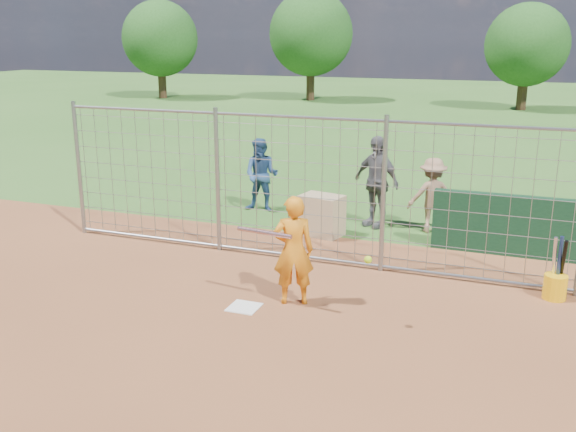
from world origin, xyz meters
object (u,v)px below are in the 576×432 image
at_px(bystander_a, 261,175).
at_px(bystander_c, 432,195).
at_px(batter, 293,251).
at_px(bucket_with_bats, 555,283).
at_px(bystander_b, 376,182).
at_px(equipment_bin, 322,215).

relative_size(bystander_a, bystander_c, 1.09).
xyz_separation_m(batter, bucket_with_bats, (3.60, 1.52, -0.57)).
bearing_deg(bystander_a, bystander_c, -7.59).
height_order(bystander_b, equipment_bin, bystander_b).
xyz_separation_m(bystander_a, bucket_with_bats, (6.05, -3.04, -0.57)).
relative_size(bystander_a, bystander_b, 0.87).
relative_size(batter, bystander_c, 1.09).
height_order(batter, bystander_b, bystander_b).
bearing_deg(bucket_with_bats, equipment_bin, 157.07).
xyz_separation_m(bystander_b, equipment_bin, (-0.84, -0.98, -0.54)).
relative_size(bystander_a, bucket_with_bats, 1.67).
bearing_deg(bystander_c, bystander_a, -29.30).
height_order(bystander_c, equipment_bin, bystander_c).
distance_m(bystander_c, equipment_bin, 2.23).
xyz_separation_m(batter, bystander_a, (-2.45, 4.56, 0.00)).
distance_m(bystander_b, bystander_c, 1.15).
distance_m(batter, bystander_a, 5.18).
bearing_deg(bystander_c, equipment_bin, 1.43).
bearing_deg(bystander_c, bucket_with_bats, 103.63).
distance_m(batter, bucket_with_bats, 3.95).
height_order(bystander_b, bystander_c, bystander_b).
distance_m(bystander_b, bucket_with_bats, 4.44).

